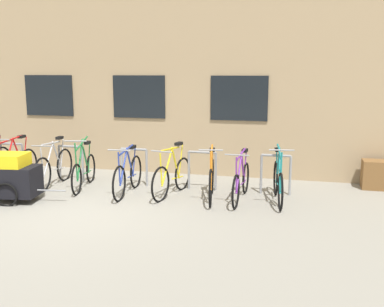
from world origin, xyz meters
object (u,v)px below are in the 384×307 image
at_px(bicycle_silver, 54,168).
at_px(bicycle_teal, 278,182).
at_px(bicycle_red, 15,166).
at_px(bicycle_purple, 241,181).
at_px(bicycle_green, 84,171).
at_px(bike_trailer, 13,177).
at_px(bicycle_blue, 128,175).
at_px(bicycle_orange, 211,179).
at_px(bicycle_yellow, 172,176).
at_px(planter_box, 379,175).

xyz_separation_m(bicycle_silver, bicycle_teal, (4.73, -0.03, -0.01)).
bearing_deg(bicycle_red, bicycle_purple, -0.12).
height_order(bicycle_green, bike_trailer, bicycle_green).
xyz_separation_m(bicycle_blue, bicycle_purple, (2.26, 0.11, -0.02)).
relative_size(bicycle_orange, bicycle_red, 0.97).
relative_size(bicycle_blue, bike_trailer, 1.17).
distance_m(bicycle_orange, bicycle_yellow, 0.82).
relative_size(bicycle_teal, bike_trailer, 1.15).
relative_size(bicycle_silver, bike_trailer, 1.20).
distance_m(bicycle_green, bicycle_yellow, 1.96).
bearing_deg(bicycle_orange, bicycle_red, 178.89).
height_order(bicycle_red, bike_trailer, bicycle_red).
bearing_deg(bicycle_blue, planter_box, 18.02).
xyz_separation_m(bicycle_red, bicycle_teal, (5.62, 0.06, -0.01)).
xyz_separation_m(bicycle_orange, bicycle_red, (-4.36, 0.08, 0.01)).
height_order(bicycle_orange, bike_trailer, bicycle_orange).
bearing_deg(bicycle_yellow, bike_trailer, -157.86).
distance_m(bicycle_silver, planter_box, 6.88).
relative_size(bicycle_green, bike_trailer, 1.12).
xyz_separation_m(bicycle_purple, bicycle_teal, (0.69, 0.07, 0.02)).
relative_size(bicycle_silver, bicycle_green, 1.07).
height_order(bicycle_orange, planter_box, bicycle_orange).
bearing_deg(bicycle_orange, bicycle_yellow, 173.89).
xyz_separation_m(bicycle_yellow, bike_trailer, (-2.80, -1.14, 0.10)).
xyz_separation_m(bicycle_blue, planter_box, (4.96, 1.61, -0.08)).
distance_m(bicycle_purple, bike_trailer, 4.32).
height_order(bicycle_red, planter_box, bicycle_red).
relative_size(bicycle_blue, bicycle_red, 1.01).
height_order(bicycle_red, bicycle_yellow, bicycle_red).
relative_size(bicycle_orange, bicycle_green, 1.00).
distance_m(bicycle_purple, planter_box, 3.09).
distance_m(bicycle_blue, bike_trailer, 2.16).
bearing_deg(bike_trailer, bicycle_red, 123.63).
bearing_deg(bike_trailer, bicycle_green, 55.52).
bearing_deg(bicycle_teal, planter_box, 35.68).
distance_m(bicycle_teal, bicycle_yellow, 2.07).
xyz_separation_m(bicycle_silver, bicycle_purple, (4.04, -0.10, -0.04)).
distance_m(bicycle_silver, bicycle_teal, 4.73).
distance_m(bicycle_green, bike_trailer, 1.48).
xyz_separation_m(bicycle_green, bike_trailer, (-0.84, -1.22, 0.11)).
relative_size(bicycle_purple, bicycle_teal, 1.02).
height_order(bicycle_silver, bicycle_yellow, bicycle_silver).
height_order(bicycle_orange, bicycle_blue, bicycle_orange).
xyz_separation_m(bicycle_blue, bicycle_teal, (2.95, 0.17, 0.00)).
xyz_separation_m(bicycle_red, bike_trailer, (0.76, -1.14, 0.08)).
bearing_deg(bicycle_red, bicycle_silver, 5.57).
relative_size(bicycle_orange, bicycle_yellow, 1.02).
bearing_deg(bicycle_yellow, bicycle_purple, -0.52).
height_order(bicycle_silver, bicycle_green, bicycle_green).
bearing_deg(bicycle_orange, bicycle_teal, 6.38).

